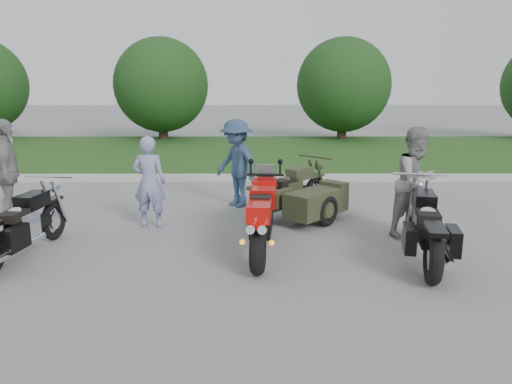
{
  "coord_description": "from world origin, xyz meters",
  "views": [
    {
      "loc": [
        0.57,
        -6.06,
        2.51
      ],
      "look_at": [
        0.6,
        1.31,
        0.8
      ],
      "focal_mm": 35.0,
      "sensor_mm": 36.0,
      "label": 1
    }
  ],
  "objects_px": {
    "sportbike_red": "(262,216)",
    "person_denim": "(237,163)",
    "person_stripe": "(149,182)",
    "person_grey": "(416,182)",
    "cruiser_right": "(426,231)",
    "cruiser_sidecar": "(304,199)",
    "person_back": "(7,172)",
    "cruiser_left": "(19,229)"
  },
  "relations": [
    {
      "from": "sportbike_red",
      "to": "person_denim",
      "type": "xyz_separation_m",
      "value": [
        -0.45,
        2.84,
        0.27
      ]
    },
    {
      "from": "sportbike_red",
      "to": "person_stripe",
      "type": "height_order",
      "value": "person_stripe"
    },
    {
      "from": "sportbike_red",
      "to": "person_grey",
      "type": "height_order",
      "value": "person_grey"
    },
    {
      "from": "cruiser_right",
      "to": "person_stripe",
      "type": "xyz_separation_m",
      "value": [
        -4.11,
        1.72,
        0.32
      ]
    },
    {
      "from": "cruiser_right",
      "to": "cruiser_sidecar",
      "type": "distance_m",
      "value": 2.56
    },
    {
      "from": "cruiser_right",
      "to": "person_back",
      "type": "xyz_separation_m",
      "value": [
        -6.58,
        1.92,
        0.45
      ]
    },
    {
      "from": "cruiser_left",
      "to": "cruiser_sidecar",
      "type": "relative_size",
      "value": 1.11
    },
    {
      "from": "sportbike_red",
      "to": "cruiser_sidecar",
      "type": "xyz_separation_m",
      "value": [
        0.77,
        1.81,
        -0.19
      ]
    },
    {
      "from": "person_back",
      "to": "person_denim",
      "type": "bearing_deg",
      "value": -96.59
    },
    {
      "from": "cruiser_sidecar",
      "to": "person_denim",
      "type": "xyz_separation_m",
      "value": [
        -1.22,
        1.03,
        0.46
      ]
    },
    {
      "from": "person_denim",
      "to": "person_back",
      "type": "distance_m",
      "value": 4.07
    },
    {
      "from": "sportbike_red",
      "to": "cruiser_sidecar",
      "type": "relative_size",
      "value": 1.05
    },
    {
      "from": "cruiser_left",
      "to": "person_grey",
      "type": "relative_size",
      "value": 1.28
    },
    {
      "from": "person_stripe",
      "to": "person_grey",
      "type": "distance_m",
      "value": 4.37
    },
    {
      "from": "cruiser_sidecar",
      "to": "person_grey",
      "type": "xyz_separation_m",
      "value": [
        1.7,
        -0.84,
        0.48
      ]
    },
    {
      "from": "cruiser_sidecar",
      "to": "person_denim",
      "type": "bearing_deg",
      "value": -177.72
    },
    {
      "from": "cruiser_right",
      "to": "person_grey",
      "type": "bearing_deg",
      "value": 90.78
    },
    {
      "from": "person_denim",
      "to": "person_back",
      "type": "bearing_deg",
      "value": -113.82
    },
    {
      "from": "person_stripe",
      "to": "person_back",
      "type": "bearing_deg",
      "value": 2.34
    },
    {
      "from": "person_stripe",
      "to": "cruiser_sidecar",
      "type": "bearing_deg",
      "value": -165.05
    },
    {
      "from": "cruiser_sidecar",
      "to": "person_back",
      "type": "bearing_deg",
      "value": -135.78
    },
    {
      "from": "cruiser_left",
      "to": "cruiser_right",
      "type": "height_order",
      "value": "cruiser_right"
    },
    {
      "from": "person_grey",
      "to": "person_stripe",
      "type": "bearing_deg",
      "value": 142.05
    },
    {
      "from": "person_grey",
      "to": "cruiser_sidecar",
      "type": "bearing_deg",
      "value": 121.93
    },
    {
      "from": "cruiser_sidecar",
      "to": "person_grey",
      "type": "relative_size",
      "value": 1.15
    },
    {
      "from": "cruiser_right",
      "to": "person_stripe",
      "type": "distance_m",
      "value": 4.47
    },
    {
      "from": "sportbike_red",
      "to": "cruiser_right",
      "type": "bearing_deg",
      "value": -2.31
    },
    {
      "from": "cruiser_left",
      "to": "cruiser_sidecar",
      "type": "bearing_deg",
      "value": 33.04
    },
    {
      "from": "cruiser_left",
      "to": "cruiser_sidecar",
      "type": "height_order",
      "value": "cruiser_left"
    },
    {
      "from": "cruiser_right",
      "to": "person_back",
      "type": "bearing_deg",
      "value": 174.93
    },
    {
      "from": "sportbike_red",
      "to": "cruiser_right",
      "type": "height_order",
      "value": "sportbike_red"
    },
    {
      "from": "sportbike_red",
      "to": "person_grey",
      "type": "bearing_deg",
      "value": 26.32
    },
    {
      "from": "cruiser_sidecar",
      "to": "person_stripe",
      "type": "bearing_deg",
      "value": -129.71
    },
    {
      "from": "person_denim",
      "to": "person_stripe",
      "type": "bearing_deg",
      "value": -86.35
    },
    {
      "from": "cruiser_sidecar",
      "to": "person_stripe",
      "type": "height_order",
      "value": "person_stripe"
    },
    {
      "from": "cruiser_right",
      "to": "person_stripe",
      "type": "bearing_deg",
      "value": 168.49
    },
    {
      "from": "cruiser_left",
      "to": "person_back",
      "type": "relative_size",
      "value": 1.22
    },
    {
      "from": "sportbike_red",
      "to": "person_back",
      "type": "xyz_separation_m",
      "value": [
        -4.34,
        1.64,
        0.33
      ]
    },
    {
      "from": "person_grey",
      "to": "cruiser_right",
      "type": "bearing_deg",
      "value": -132.22
    },
    {
      "from": "cruiser_sidecar",
      "to": "person_grey",
      "type": "distance_m",
      "value": 1.95
    },
    {
      "from": "cruiser_left",
      "to": "person_back",
      "type": "height_order",
      "value": "person_back"
    },
    {
      "from": "cruiser_right",
      "to": "person_back",
      "type": "relative_size",
      "value": 1.28
    }
  ]
}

